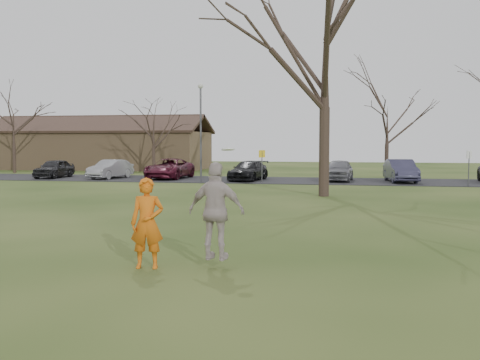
# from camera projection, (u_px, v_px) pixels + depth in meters

# --- Properties ---
(ground) EXTENTS (120.00, 120.00, 0.00)m
(ground) POSITION_uv_depth(u_px,v_px,m) (205.00, 263.00, 11.62)
(ground) COLOR #1E380F
(ground) RESTS_ON ground
(parking_strip) EXTENTS (62.00, 6.50, 0.04)m
(parking_strip) POSITION_uv_depth(u_px,v_px,m) (298.00, 181.00, 36.13)
(parking_strip) COLOR black
(parking_strip) RESTS_ON ground
(player_defender) EXTENTS (0.74, 0.55, 1.85)m
(player_defender) POSITION_uv_depth(u_px,v_px,m) (147.00, 223.00, 11.10)
(player_defender) COLOR #D26011
(player_defender) RESTS_ON ground
(car_0) EXTENTS (1.64, 3.91, 1.32)m
(car_0) POSITION_uv_depth(u_px,v_px,m) (54.00, 168.00, 38.78)
(car_0) COLOR black
(car_0) RESTS_ON parking_strip
(car_1) EXTENTS (2.08, 4.13, 1.30)m
(car_1) POSITION_uv_depth(u_px,v_px,m) (110.00, 169.00, 38.06)
(car_1) COLOR gray
(car_1) RESTS_ON parking_strip
(car_2) EXTENTS (2.53, 5.09, 1.39)m
(car_2) POSITION_uv_depth(u_px,v_px,m) (169.00, 169.00, 37.87)
(car_2) COLOR #4A1121
(car_2) RESTS_ON parking_strip
(car_3) EXTENTS (2.43, 4.59, 1.27)m
(car_3) POSITION_uv_depth(u_px,v_px,m) (248.00, 171.00, 36.12)
(car_3) COLOR black
(car_3) RESTS_ON parking_strip
(car_4) EXTENTS (2.04, 4.29, 1.42)m
(car_4) POSITION_uv_depth(u_px,v_px,m) (339.00, 170.00, 35.60)
(car_4) COLOR slate
(car_4) RESTS_ON parking_strip
(car_5) EXTENTS (1.96, 4.48, 1.43)m
(car_5) POSITION_uv_depth(u_px,v_px,m) (401.00, 171.00, 34.60)
(car_5) COLOR #34324C
(car_5) RESTS_ON parking_strip
(catching_play) EXTENTS (1.20, 0.60, 2.27)m
(catching_play) POSITION_uv_depth(u_px,v_px,m) (216.00, 211.00, 10.98)
(catching_play) COLOR #B2A29F
(catching_play) RESTS_ON ground
(building) EXTENTS (20.60, 8.50, 5.14)m
(building) POSITION_uv_depth(u_px,v_px,m) (101.00, 149.00, 52.41)
(building) COLOR #8C6D4C
(building) RESTS_ON ground
(lamp_post) EXTENTS (0.34, 0.34, 6.27)m
(lamp_post) POSITION_uv_depth(u_px,v_px,m) (201.00, 120.00, 34.50)
(lamp_post) COLOR #47474C
(lamp_post) RESTS_ON ground
(sign_yellow) EXTENTS (0.35, 0.35, 2.08)m
(sign_yellow) POSITION_uv_depth(u_px,v_px,m) (262.00, 160.00, 33.45)
(sign_yellow) COLOR #47474C
(sign_yellow) RESTS_ON ground
(sign_white) EXTENTS (0.35, 0.35, 2.08)m
(sign_white) POSITION_uv_depth(u_px,v_px,m) (469.00, 162.00, 31.25)
(sign_white) COLOR #47474C
(sign_white) RESTS_ON ground
(big_tree) EXTENTS (9.00, 9.00, 14.00)m
(big_tree) POSITION_uv_depth(u_px,v_px,m) (325.00, 47.00, 25.47)
(big_tree) COLOR #352821
(big_tree) RESTS_ON ground
(small_tree_row) EXTENTS (55.00, 5.90, 8.50)m
(small_tree_row) POSITION_uv_depth(u_px,v_px,m) (364.00, 124.00, 40.01)
(small_tree_row) COLOR #352821
(small_tree_row) RESTS_ON ground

